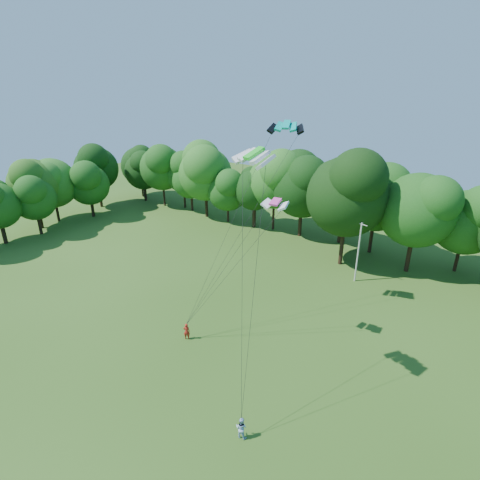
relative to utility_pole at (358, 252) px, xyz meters
The scene contains 10 objects.
ground 29.30m from the utility_pole, 96.74° to the right, with size 160.00×160.00×0.00m, color #2A4D15.
utility_pole is the anchor object (origin of this frame).
kite_flyer_left 20.95m from the utility_pole, 112.67° to the right, with size 0.57×0.37×1.56m, color #AD2016.
kite_flyer_right 24.63m from the utility_pole, 86.00° to the right, with size 0.74×0.58×1.52m, color #A7C6E7.
kite_teal 17.40m from the utility_pole, 115.31° to the right, with size 3.19×2.22×0.72m.
kite_green 23.86m from the utility_pole, 91.96° to the right, with size 3.14×2.16×0.70m.
kite_pink 17.13m from the utility_pole, 98.74° to the right, with size 2.12×1.16×0.44m.
tree_back_west 34.87m from the utility_pole, 165.02° to the left, with size 7.51×7.51×10.93m.
tree_back_center 7.40m from the utility_pole, 133.24° to the left, with size 10.44×10.44×15.18m.
tree_flank_west 47.94m from the utility_pole, 165.49° to the right, with size 7.99×7.99×11.63m.
Camera 1 is at (15.23, -9.49, 20.32)m, focal length 28.00 mm.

